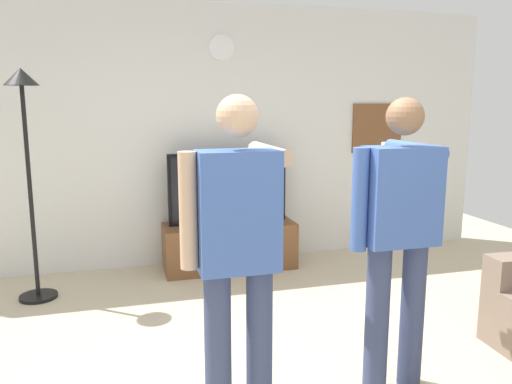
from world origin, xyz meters
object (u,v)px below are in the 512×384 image
object	(u,v)px
television	(228,188)
person_standing_nearer_couch	(398,228)
floor_lamp	(26,137)
person_standing_nearer_lamp	(238,245)
framed_picture	(377,128)
tv_stand	(230,246)
wall_clock	(222,48)

from	to	relation	value
television	person_standing_nearer_couch	xyz separation A→B (m)	(0.46, -2.47, 0.15)
floor_lamp	person_standing_nearer_lamp	bearing A→B (deg)	-59.08
framed_picture	tv_stand	bearing A→B (deg)	-170.70
tv_stand	person_standing_nearer_lamp	distance (m)	2.67
framed_picture	person_standing_nearer_couch	world-z (taller)	person_standing_nearer_couch
television	wall_clock	world-z (taller)	wall_clock
framed_picture	wall_clock	bearing A→B (deg)	-179.84
person_standing_nearer_lamp	person_standing_nearer_couch	size ratio (longest dim) A/B	1.01
tv_stand	television	bearing A→B (deg)	90.00
tv_stand	person_standing_nearer_lamp	xyz separation A→B (m)	(-0.51, -2.51, 0.75)
tv_stand	person_standing_nearer_couch	distance (m)	2.58
wall_clock	television	bearing A→B (deg)	-90.00
framed_picture	person_standing_nearer_lamp	size ratio (longest dim) A/B	0.35
floor_lamp	person_standing_nearer_couch	distance (m)	3.10
television	wall_clock	distance (m)	1.43
framed_picture	person_standing_nearer_lamp	bearing A→B (deg)	-129.45
person_standing_nearer_lamp	framed_picture	bearing A→B (deg)	50.55
person_standing_nearer_lamp	television	bearing A→B (deg)	78.71
tv_stand	person_standing_nearer_lamp	bearing A→B (deg)	-101.49
framed_picture	floor_lamp	size ratio (longest dim) A/B	0.31
tv_stand	person_standing_nearer_lamp	size ratio (longest dim) A/B	0.77
tv_stand	framed_picture	distance (m)	2.17
wall_clock	person_standing_nearer_couch	world-z (taller)	wall_clock
floor_lamp	person_standing_nearer_lamp	size ratio (longest dim) A/B	1.13
person_standing_nearer_lamp	tv_stand	bearing A→B (deg)	78.51
television	floor_lamp	distance (m)	1.94
television	wall_clock	size ratio (longest dim) A/B	4.72
person_standing_nearer_lamp	person_standing_nearer_couch	bearing A→B (deg)	5.26
tv_stand	framed_picture	world-z (taller)	framed_picture
television	floor_lamp	bearing A→B (deg)	-167.51
television	person_standing_nearer_lamp	xyz separation A→B (m)	(-0.51, -2.56, 0.15)
tv_stand	framed_picture	xyz separation A→B (m)	(1.80, 0.30, 1.17)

